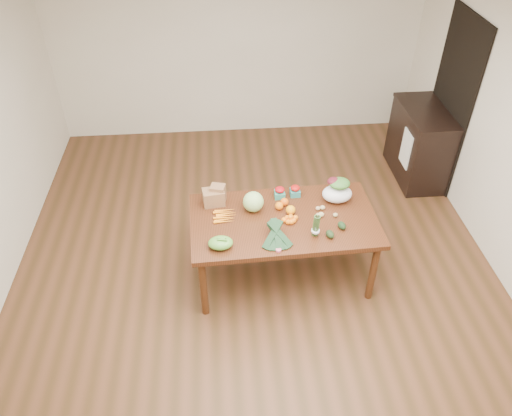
{
  "coord_description": "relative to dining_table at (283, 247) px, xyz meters",
  "views": [
    {
      "loc": [
        -0.31,
        -3.61,
        3.8
      ],
      "look_at": [
        0.0,
        0.0,
        0.88
      ],
      "focal_mm": 35.0,
      "sensor_mm": 36.0,
      "label": 1
    }
  ],
  "objects": [
    {
      "name": "potato_b",
      "position": [
        0.36,
        0.0,
        0.4
      ],
      "size": [
        0.06,
        0.05,
        0.05
      ],
      "primitive_type": "ellipsoid",
      "color": "#CDBF76",
      "rests_on": "dining_table"
    },
    {
      "name": "mandarin_cluster",
      "position": [
        0.05,
        -0.05,
        0.42
      ],
      "size": [
        0.19,
        0.19,
        0.08
      ],
      "primitive_type": null,
      "rotation": [
        0.0,
        0.0,
        0.04
      ],
      "color": "orange",
      "rests_on": "dining_table"
    },
    {
      "name": "orange_a",
      "position": [
        -0.03,
        0.15,
        0.42
      ],
      "size": [
        0.08,
        0.08,
        0.08
      ],
      "primitive_type": "sphere",
      "color": "orange",
      "rests_on": "dining_table"
    },
    {
      "name": "dish_towel",
      "position": [
        1.69,
        1.42,
        0.18
      ],
      "size": [
        0.02,
        0.28,
        0.45
      ],
      "primitive_type": "cube",
      "color": "white",
      "rests_on": "cabinet"
    },
    {
      "name": "doorway_dark",
      "position": [
        2.21,
        1.62,
        0.68
      ],
      "size": [
        0.02,
        1.0,
        2.1
      ],
      "primitive_type": "cube",
      "color": "black",
      "rests_on": "floor"
    },
    {
      "name": "potato_a",
      "position": [
        0.33,
        -0.01,
        0.4
      ],
      "size": [
        0.05,
        0.05,
        0.05
      ],
      "primitive_type": "ellipsoid",
      "color": "#CEB877",
      "rests_on": "dining_table"
    },
    {
      "name": "carrots",
      "position": [
        -0.56,
        0.08,
        0.39
      ],
      "size": [
        0.23,
        0.22,
        0.03
      ],
      "primitive_type": null,
      "rotation": [
        0.0,
        0.0,
        0.04
      ],
      "color": "#FF9D15",
      "rests_on": "dining_table"
    },
    {
      "name": "cabinet",
      "position": [
        1.95,
        1.65,
        0.1
      ],
      "size": [
        0.52,
        1.02,
        0.94
      ],
      "primitive_type": "cube",
      "color": "black",
      "rests_on": "floor"
    },
    {
      "name": "strawberry_basket_b",
      "position": [
        0.16,
        0.36,
        0.42
      ],
      "size": [
        0.1,
        0.1,
        0.09
      ],
      "primitive_type": null,
      "rotation": [
        0.0,
        0.0,
        0.04
      ],
      "color": "red",
      "rests_on": "dining_table"
    },
    {
      "name": "dining_table",
      "position": [
        0.0,
        0.0,
        0.0
      ],
      "size": [
        1.81,
        1.05,
        0.75
      ],
      "primitive_type": "cube",
      "rotation": [
        0.0,
        0.0,
        0.04
      ],
      "color": "#502412",
      "rests_on": "floor"
    },
    {
      "name": "room_walls",
      "position": [
        -0.27,
        0.02,
        0.97
      ],
      "size": [
        5.02,
        6.02,
        2.7
      ],
      "color": "silver",
      "rests_on": "floor"
    },
    {
      "name": "asparagus_bundle",
      "position": [
        0.25,
        -0.27,
        0.5
      ],
      "size": [
        0.08,
        0.12,
        0.26
      ],
      "primitive_type": null,
      "rotation": [
        0.15,
        0.0,
        0.04
      ],
      "color": "#3D6F33",
      "rests_on": "dining_table"
    },
    {
      "name": "potato_e",
      "position": [
        0.49,
        -0.01,
        0.4
      ],
      "size": [
        0.05,
        0.04,
        0.04
      ],
      "primitive_type": "ellipsoid",
      "color": "tan",
      "rests_on": "dining_table"
    },
    {
      "name": "avocado_b",
      "position": [
        0.52,
        -0.18,
        0.41
      ],
      "size": [
        0.09,
        0.11,
        0.07
      ],
      "primitive_type": "ellipsoid",
      "rotation": [
        0.0,
        0.0,
        0.3
      ],
      "color": "black",
      "rests_on": "dining_table"
    },
    {
      "name": "orange_c",
      "position": [
        0.07,
        0.07,
        0.42
      ],
      "size": [
        0.09,
        0.09,
        0.09
      ],
      "primitive_type": "sphere",
      "color": "#FF9C0F",
      "rests_on": "dining_table"
    },
    {
      "name": "orange_b",
      "position": [
        0.03,
        0.21,
        0.42
      ],
      "size": [
        0.08,
        0.08,
        0.08
      ],
      "primitive_type": "sphere",
      "color": "#F3530E",
      "rests_on": "dining_table"
    },
    {
      "name": "potato_c",
      "position": [
        0.39,
        0.11,
        0.4
      ],
      "size": [
        0.05,
        0.05,
        0.04
      ],
      "primitive_type": "ellipsoid",
      "color": "tan",
      "rests_on": "dining_table"
    },
    {
      "name": "potato_d",
      "position": [
        0.35,
        0.1,
        0.4
      ],
      "size": [
        0.05,
        0.04,
        0.04
      ],
      "primitive_type": "ellipsoid",
      "color": "tan",
      "rests_on": "dining_table"
    },
    {
      "name": "snap_pea_bag",
      "position": [
        -0.61,
        -0.34,
        0.43
      ],
      "size": [
        0.22,
        0.17,
        0.1
      ],
      "primitive_type": "ellipsoid",
      "color": "#539231",
      "rests_on": "dining_table"
    },
    {
      "name": "floor",
      "position": [
        -0.27,
        0.02,
        -0.38
      ],
      "size": [
        6.0,
        6.0,
        0.0
      ],
      "primitive_type": "plane",
      "color": "brown",
      "rests_on": "ground"
    },
    {
      "name": "paper_bag",
      "position": [
        -0.66,
        0.29,
        0.47
      ],
      "size": [
        0.28,
        0.24,
        0.19
      ],
      "primitive_type": null,
      "rotation": [
        0.0,
        0.0,
        0.04
      ],
      "color": "olive",
      "rests_on": "dining_table"
    },
    {
      "name": "strawberry_basket_a",
      "position": [
        0.0,
        0.34,
        0.42
      ],
      "size": [
        0.11,
        0.11,
        0.09
      ],
      "primitive_type": null,
      "rotation": [
        0.0,
        0.0,
        0.04
      ],
      "color": "red",
      "rests_on": "dining_table"
    },
    {
      "name": "cabbage",
      "position": [
        -0.28,
        0.16,
        0.48
      ],
      "size": [
        0.2,
        0.2,
        0.2
      ],
      "primitive_type": "sphere",
      "color": "#AED279",
      "rests_on": "dining_table"
    },
    {
      "name": "avocado_a",
      "position": [
        0.38,
        -0.29,
        0.41
      ],
      "size": [
        0.09,
        0.11,
        0.07
      ],
      "primitive_type": "ellipsoid",
      "rotation": [
        0.0,
        0.0,
        0.3
      ],
      "color": "black",
      "rests_on": "dining_table"
    },
    {
      "name": "salad_bag",
      "position": [
        0.56,
        0.24,
        0.49
      ],
      "size": [
        0.31,
        0.23,
        0.23
      ],
      "primitive_type": null,
      "rotation": [
        0.0,
        0.0,
        0.04
      ],
      "color": "white",
      "rests_on": "dining_table"
    },
    {
      "name": "kale_bunch",
      "position": [
        -0.11,
        -0.33,
        0.45
      ],
      "size": [
        0.33,
        0.41,
        0.16
      ],
      "primitive_type": null,
      "rotation": [
        0.0,
        0.0,
        0.04
      ],
      "color": "black",
      "rests_on": "dining_table"
    },
    {
      "name": "ceiling",
      "position": [
        -0.27,
        0.02,
        2.33
      ],
      "size": [
        5.0,
        6.0,
        0.02
      ],
      "primitive_type": "cube",
      "color": "white",
      "rests_on": "room_walls"
    }
  ]
}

